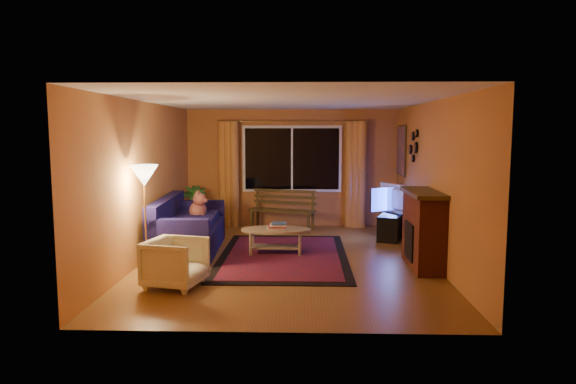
{
  "coord_description": "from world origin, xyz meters",
  "views": [
    {
      "loc": [
        0.26,
        -8.0,
        2.03
      ],
      "look_at": [
        0.0,
        0.3,
        1.05
      ],
      "focal_mm": 32.0,
      "sensor_mm": 36.0,
      "label": 1
    }
  ],
  "objects_px": {
    "bench": "(282,220)",
    "armchair": "(176,260)",
    "floor_lamp": "(145,219)",
    "tv_console": "(392,225)",
    "sofa": "(189,225)",
    "coffee_table": "(276,241)"
  },
  "relations": [
    {
      "from": "bench",
      "to": "tv_console",
      "type": "xyz_separation_m",
      "value": [
        2.15,
        -0.7,
        0.03
      ]
    },
    {
      "from": "sofa",
      "to": "armchair",
      "type": "height_order",
      "value": "sofa"
    },
    {
      "from": "armchair",
      "to": "floor_lamp",
      "type": "bearing_deg",
      "value": 54.96
    },
    {
      "from": "floor_lamp",
      "to": "tv_console",
      "type": "relative_size",
      "value": 1.38
    },
    {
      "from": "sofa",
      "to": "armchair",
      "type": "relative_size",
      "value": 3.18
    },
    {
      "from": "armchair",
      "to": "floor_lamp",
      "type": "distance_m",
      "value": 0.98
    },
    {
      "from": "sofa",
      "to": "armchair",
      "type": "bearing_deg",
      "value": -85.07
    },
    {
      "from": "armchair",
      "to": "tv_console",
      "type": "relative_size",
      "value": 0.62
    },
    {
      "from": "floor_lamp",
      "to": "coffee_table",
      "type": "height_order",
      "value": "floor_lamp"
    },
    {
      "from": "bench",
      "to": "floor_lamp",
      "type": "relative_size",
      "value": 0.87
    },
    {
      "from": "sofa",
      "to": "coffee_table",
      "type": "distance_m",
      "value": 1.51
    },
    {
      "from": "coffee_table",
      "to": "armchair",
      "type": "bearing_deg",
      "value": -122.66
    },
    {
      "from": "sofa",
      "to": "coffee_table",
      "type": "bearing_deg",
      "value": -8.57
    },
    {
      "from": "bench",
      "to": "armchair",
      "type": "height_order",
      "value": "armchair"
    },
    {
      "from": "tv_console",
      "to": "sofa",
      "type": "bearing_deg",
      "value": -141.94
    },
    {
      "from": "armchair",
      "to": "tv_console",
      "type": "bearing_deg",
      "value": -32.96
    },
    {
      "from": "armchair",
      "to": "tv_console",
      "type": "height_order",
      "value": "armchair"
    },
    {
      "from": "sofa",
      "to": "tv_console",
      "type": "relative_size",
      "value": 1.98
    },
    {
      "from": "coffee_table",
      "to": "sofa",
      "type": "bearing_deg",
      "value": 174.27
    },
    {
      "from": "sofa",
      "to": "bench",
      "type": "bearing_deg",
      "value": 49.18
    },
    {
      "from": "tv_console",
      "to": "floor_lamp",
      "type": "bearing_deg",
      "value": -127.11
    },
    {
      "from": "floor_lamp",
      "to": "tv_console",
      "type": "distance_m",
      "value": 4.78
    }
  ]
}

